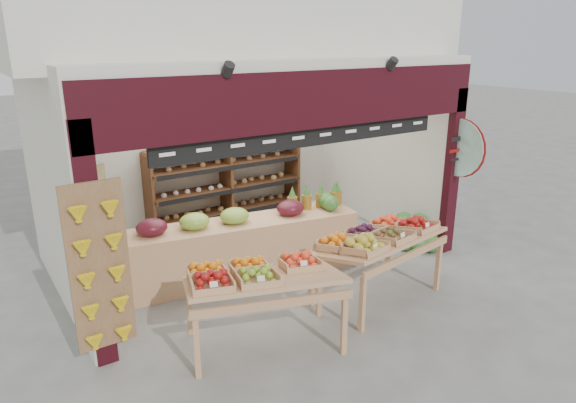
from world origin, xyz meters
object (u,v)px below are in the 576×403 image
Objects in this scene: cardboard_stack at (148,268)px; back_shelving at (226,169)px; mid_counter at (241,247)px; refrigerator at (79,216)px; watermelon_pile at (417,235)px; display_table_left at (253,277)px; display_table_right at (379,238)px.

back_shelving is at bearing 35.86° from cardboard_stack.
cardboard_stack is at bearing 156.26° from mid_counter.
watermelon_pile is (4.83, -2.31, -0.60)m from refrigerator.
back_shelving is at bearing 66.94° from display_table_left.
cardboard_stack is 3.26m from display_table_right.
mid_counter is 1.91× the size of display_table_right.
display_table_left is 3.89m from watermelon_pile.
watermelon_pile is (4.21, -1.19, -0.04)m from cardboard_stack.
refrigerator reaches higher than watermelon_pile.
display_table_left reaches higher than cardboard_stack.
mid_counter is 3.07m from watermelon_pile.
back_shelving is 1.52× the size of display_table_left.
refrigerator is at bearing 137.95° from mid_counter.
display_table_left is 1.05× the size of display_table_right.
cardboard_stack is 4.37m from watermelon_pile.
refrigerator reaches higher than display_table_left.
back_shelving reaches higher than display_table_left.
watermelon_pile is at bearing 27.08° from display_table_right.
cardboard_stack is at bearing 139.07° from display_table_right.
mid_counter is 1.80m from display_table_left.
display_table_right is at bearing -52.47° from mid_counter.
display_table_right is at bearing 1.28° from display_table_left.
back_shelving is at bearing 96.33° from display_table_right.
display_table_left reaches higher than mid_counter.
back_shelving is 2.68m from refrigerator.
display_table_right is (2.42, -2.10, 0.61)m from cardboard_stack.
watermelon_pile is (2.99, -0.65, -0.26)m from mid_counter.
refrigerator is at bearing 108.73° from display_table_left.
mid_counter is (1.84, -1.66, -0.34)m from refrigerator.
back_shelving is 3.93m from display_table_left.
mid_counter is (-0.80, -2.00, -0.63)m from back_shelving.
cardboard_stack is (-2.03, -1.46, -0.85)m from back_shelving.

